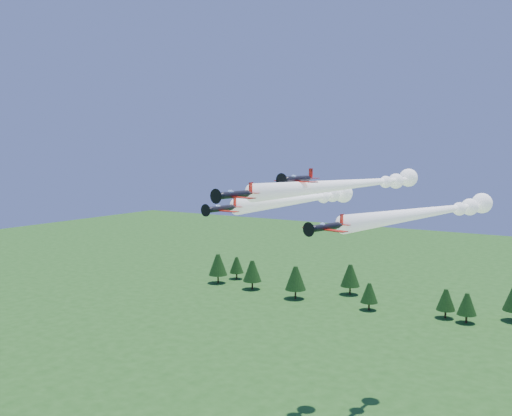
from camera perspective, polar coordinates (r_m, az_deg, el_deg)
The scene contains 5 objects.
plane_lead at distance 101.96m, azimuth 10.15°, elevation 2.42°, with size 11.30×59.99×3.70m.
plane_left at distance 103.54m, azimuth 5.19°, elevation 0.99°, with size 8.51×41.93×3.70m.
plane_right at distance 97.21m, azimuth 17.48°, elevation -0.31°, with size 15.76×48.99×3.70m.
plane_slot at distance 87.26m, azimuth 4.11°, elevation 2.89°, with size 7.49×8.15×2.61m.
treeline at distance 190.23m, azimuth 15.21°, elevation -7.94°, with size 180.80×22.57×11.55m.
Camera 1 is at (41.25, -68.26, 50.65)m, focal length 40.00 mm.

